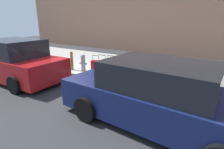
{
  "coord_description": "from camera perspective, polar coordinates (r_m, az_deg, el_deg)",
  "views": [
    {
      "loc": [
        -6.49,
        5.42,
        2.44
      ],
      "look_at": [
        -3.32,
        0.56,
        0.66
      ],
      "focal_mm": 28.25,
      "sensor_mm": 36.0,
      "label": 1
    }
  ],
  "objects": [
    {
      "name": "fire_hydrant",
      "position": [
        8.41,
        -9.32,
        3.98
      ],
      "size": [
        0.39,
        0.21,
        0.81
      ],
      "color": "#99999E",
      "rests_on": "sidewalk_curb"
    },
    {
      "name": "suitcase_maroon_0",
      "position": [
        6.76,
        12.47,
        0.15
      ],
      "size": [
        0.45,
        0.26,
        0.81
      ],
      "color": "maroon",
      "rests_on": "sidewalk_curb"
    },
    {
      "name": "parked_car_red_1",
      "position": [
        8.42,
        -28.75,
        3.69
      ],
      "size": [
        4.51,
        2.22,
        1.71
      ],
      "color": "#AD1619",
      "rests_on": "ground_plane"
    },
    {
      "name": "suitcase_red_6",
      "position": [
        8.06,
        -5.24,
        2.53
      ],
      "size": [
        0.41,
        0.27,
        0.82
      ],
      "color": "red",
      "rests_on": "sidewalk_curb"
    },
    {
      "name": "suitcase_silver_2",
      "position": [
        6.99,
        5.42,
        0.74
      ],
      "size": [
        0.38,
        0.22,
        0.9
      ],
      "color": "#9EA0A8",
      "rests_on": "sidewalk_curb"
    },
    {
      "name": "suitcase_black_4",
      "position": [
        7.41,
        -0.45,
        1.61
      ],
      "size": [
        0.39,
        0.2,
        0.93
      ],
      "color": "black",
      "rests_on": "sidewalk_curb"
    },
    {
      "name": "suitcase_teal_1",
      "position": [
        6.95,
        9.02,
        0.19
      ],
      "size": [
        0.36,
        0.25,
        0.92
      ],
      "color": "#0F606B",
      "rests_on": "sidewalk_curb"
    },
    {
      "name": "suitcase_navy_5",
      "position": [
        7.68,
        -3.17,
        2.04
      ],
      "size": [
        0.41,
        0.26,
        0.91
      ],
      "color": "navy",
      "rests_on": "sidewalk_curb"
    },
    {
      "name": "parked_car_navy_0",
      "position": [
        4.35,
        14.71,
        -6.61
      ],
      "size": [
        4.84,
        2.28,
        1.55
      ],
      "color": "#141E4C",
      "rests_on": "ground_plane"
    },
    {
      "name": "ground_plane",
      "position": [
        8.8,
        -16.34,
        0.28
      ],
      "size": [
        40.0,
        40.0,
        0.0
      ],
      "primitive_type": "plane",
      "color": "#333335"
    },
    {
      "name": "sidewalk_curb",
      "position": [
        10.51,
        -6.08,
        3.96
      ],
      "size": [
        18.0,
        5.0,
        0.14
      ],
      "primitive_type": "cube",
      "color": "#ADA89E",
      "rests_on": "ground_plane"
    },
    {
      "name": "bollard_post",
      "position": [
        8.7,
        -12.85,
        4.33
      ],
      "size": [
        0.13,
        0.13,
        0.89
      ],
      "primitive_type": "cylinder",
      "color": "brown",
      "rests_on": "sidewalk_curb"
    },
    {
      "name": "suitcase_olive_3",
      "position": [
        7.29,
        2.96,
        1.69
      ],
      "size": [
        0.37,
        0.25,
        0.79
      ],
      "color": "#59601E",
      "rests_on": "sidewalk_curb"
    }
  ]
}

